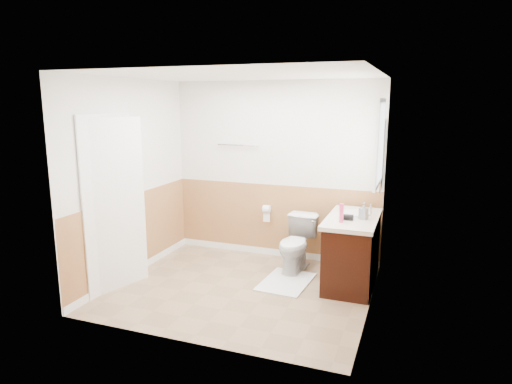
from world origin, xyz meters
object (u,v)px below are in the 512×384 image
at_px(lotion_bottle, 341,213).
at_px(bath_mat, 286,282).
at_px(vanity_cabinet, 352,253).
at_px(toilet, 296,244).
at_px(soap_dispenser, 364,211).

bearing_deg(lotion_bottle, bath_mat, 176.59).
bearing_deg(vanity_cabinet, lotion_bottle, -108.79).
relative_size(toilet, vanity_cabinet, 0.66).
relative_size(bath_mat, soap_dispenser, 4.03).
distance_m(toilet, bath_mat, 0.57).
xyz_separation_m(lotion_bottle, soap_dispenser, (0.22, 0.24, -0.01)).
xyz_separation_m(vanity_cabinet, soap_dispenser, (0.12, -0.05, 0.55)).
height_order(toilet, bath_mat, toilet).
bearing_deg(bath_mat, lotion_bottle, -3.41).
distance_m(vanity_cabinet, soap_dispenser, 0.56).
bearing_deg(toilet, vanity_cabinet, -10.48).
height_order(bath_mat, lotion_bottle, lotion_bottle).
bearing_deg(bath_mat, vanity_cabinet, 18.58).
height_order(toilet, vanity_cabinet, vanity_cabinet).
distance_m(toilet, vanity_cabinet, 0.78).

